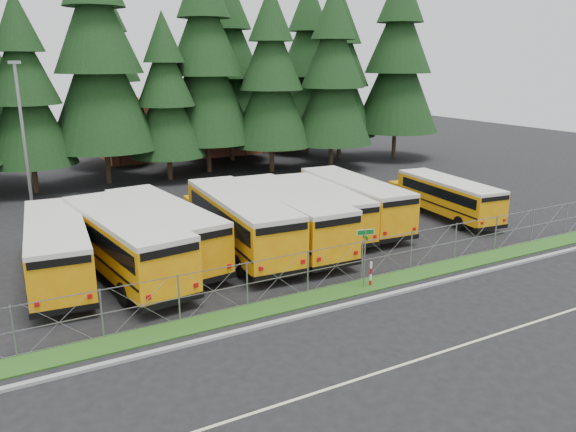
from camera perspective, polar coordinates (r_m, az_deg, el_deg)
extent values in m
plane|color=black|center=(28.58, 7.91, -5.46)|extent=(120.00, 120.00, 0.00)
cube|color=gray|center=(26.33, 11.95, -7.40)|extent=(50.00, 0.25, 0.12)
cube|color=#1A4E16|center=(27.32, 10.04, -6.49)|extent=(50.00, 1.40, 0.06)
cube|color=beige|center=(23.25, 19.94, -11.40)|extent=(50.00, 0.12, 0.01)
cube|color=brown|center=(65.53, -8.99, 9.10)|extent=(22.00, 10.00, 6.00)
cylinder|color=gray|center=(25.96, 7.79, -4.35)|extent=(0.06, 0.06, 2.80)
cube|color=#0D5D1D|center=(25.56, 7.89, -1.65)|extent=(0.79, 0.20, 0.22)
cube|color=white|center=(25.56, 7.89, -1.65)|extent=(0.82, 0.20, 0.26)
cube|color=#0D5D1D|center=(25.63, 7.87, -2.16)|extent=(0.15, 0.54, 0.18)
cylinder|color=#B20C0C|center=(26.43, 8.40, -5.86)|extent=(0.11, 0.11, 1.20)
cylinder|color=gray|center=(38.00, -25.16, 6.27)|extent=(0.20, 0.20, 10.00)
cube|color=gray|center=(37.65, -26.06, 13.86)|extent=(0.70, 0.35, 0.18)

